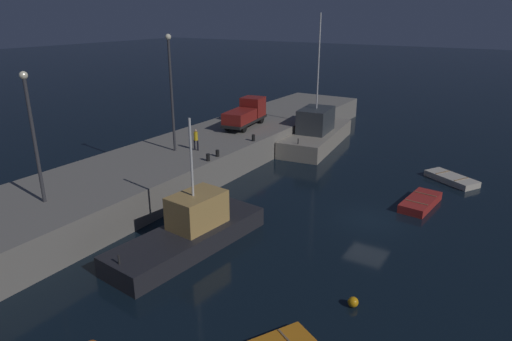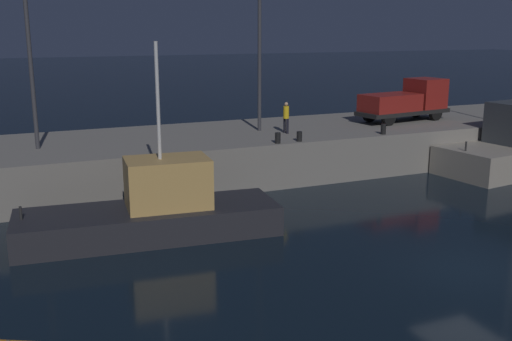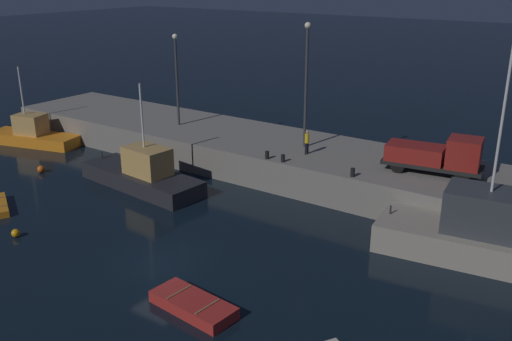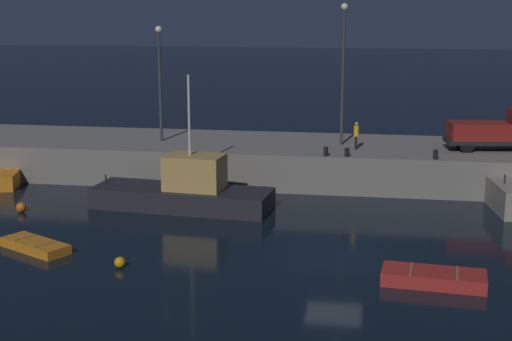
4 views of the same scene
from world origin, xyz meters
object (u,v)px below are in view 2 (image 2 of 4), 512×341
utility_truck (407,101)px  bollard_central (299,136)px  bollard_east (383,129)px  lamp_post_west (30,55)px  lamp_post_east (260,37)px  fishing_trawler_red (154,212)px  dockworker (286,116)px  bollard_west (278,138)px

utility_truck → bollard_central: (-9.20, -3.46, -0.97)m
utility_truck → bollard_east: utility_truck is taller
lamp_post_west → lamp_post_east: 11.74m
fishing_trawler_red → dockworker: bearing=37.4°
fishing_trawler_red → utility_truck: size_ratio=1.62×
fishing_trawler_red → lamp_post_east: bearing=45.7°
fishing_trawler_red → lamp_post_east: (8.13, 8.32, 6.43)m
bollard_central → bollard_east: (5.10, 0.02, 0.03)m
lamp_post_east → lamp_post_west: bearing=-177.5°
fishing_trawler_red → bollard_west: bearing=31.1°
lamp_post_west → bollard_west: (11.00, -3.33, -4.10)m
fishing_trawler_red → lamp_post_east: size_ratio=1.15×
lamp_post_east → utility_truck: lamp_post_east is taller
lamp_post_east → bollard_west: bearing=-100.4°
lamp_post_east → dockworker: size_ratio=5.22×
lamp_post_west → utility_truck: (21.44, 0.20, -3.14)m
lamp_post_west → lamp_post_east: (11.71, 0.51, 0.74)m
utility_truck → dockworker: size_ratio=3.73×
dockworker → bollard_east: dockworker is taller
bollard_west → bollard_east: 6.33m
utility_truck → fishing_trawler_red: bearing=-155.9°
bollard_east → lamp_post_east: bearing=146.3°
dockworker → lamp_post_west: bearing=176.2°
lamp_post_east → bollard_west: lamp_post_east is taller
utility_truck → bollard_west: (-10.44, -3.52, -0.95)m
lamp_post_west → dockworker: bearing=-3.8°
bollard_east → dockworker: bearing=152.8°
fishing_trawler_red → utility_truck: 19.74m
utility_truck → bollard_east: (-4.11, -3.44, -0.94)m
utility_truck → dockworker: (-8.76, -1.04, -0.26)m
utility_truck → dockworker: bearing=-173.2°
utility_truck → bollard_central: bearing=-159.4°
lamp_post_east → bollard_central: 6.17m
fishing_trawler_red → lamp_post_west: bearing=114.6°
bollard_east → fishing_trawler_red: bearing=-161.6°
fishing_trawler_red → bollard_east: bearing=18.4°
lamp_post_west → utility_truck: size_ratio=1.17×
dockworker → bollard_central: bearing=-100.4°
lamp_post_west → bollard_east: 18.10m
dockworker → bollard_east: (4.65, -2.39, -0.69)m
utility_truck → lamp_post_west: bearing=-179.5°
utility_truck → dockworker: utility_truck is taller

